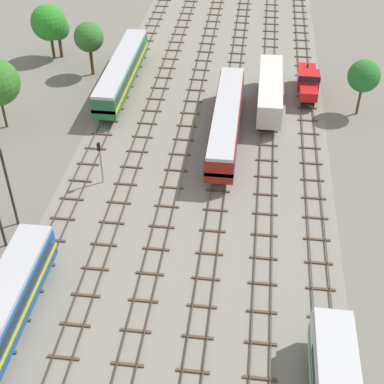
% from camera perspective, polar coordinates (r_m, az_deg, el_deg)
% --- Properties ---
extents(ground_plane, '(480.00, 480.00, 0.00)m').
position_cam_1_polar(ground_plane, '(64.38, 1.28, 5.35)').
color(ground_plane, slate).
extents(ballast_bed, '(27.60, 176.00, 0.01)m').
position_cam_1_polar(ballast_bed, '(64.38, 1.28, 5.35)').
color(ballast_bed, gray).
rests_on(ballast_bed, ground).
extents(track_far_left, '(2.40, 126.00, 0.29)m').
position_cam_1_polar(track_far_left, '(67.13, -8.76, 6.50)').
color(track_far_left, '#47382D').
rests_on(track_far_left, ground).
extents(track_left, '(2.40, 126.00, 0.29)m').
position_cam_1_polar(track_left, '(66.09, -4.78, 6.30)').
color(track_left, '#47382D').
rests_on(track_left, ground).
extents(track_centre_left, '(2.40, 126.00, 0.29)m').
position_cam_1_polar(track_centre_left, '(65.38, -0.69, 6.06)').
color(track_centre_left, '#47382D').
rests_on(track_centre_left, ground).
extents(track_centre, '(2.40, 126.00, 0.29)m').
position_cam_1_polar(track_centre, '(65.01, 3.45, 5.78)').
color(track_centre, '#47382D').
rests_on(track_centre, ground).
extents(track_centre_right, '(2.40, 126.00, 0.29)m').
position_cam_1_polar(track_centre_right, '(64.97, 7.62, 5.47)').
color(track_centre_right, '#47382D').
rests_on(track_centre_right, ground).
extents(track_right, '(2.40, 126.00, 0.29)m').
position_cam_1_polar(track_right, '(65.28, 11.77, 5.13)').
color(track_right, '#47382D').
rests_on(track_right, ground).
extents(diesel_railcar_centre_mid, '(2.96, 20.50, 3.80)m').
position_cam_1_polar(diesel_railcar_centre_mid, '(63.08, 3.49, 7.31)').
color(diesel_railcar_centre_mid, maroon).
rests_on(diesel_railcar_centre_mid, ground).
extents(freight_boxcar_centre_right_midfar, '(2.87, 14.00, 3.60)m').
position_cam_1_polar(freight_boxcar_centre_right_midfar, '(69.98, 7.88, 10.15)').
color(freight_boxcar_centre_right_midfar, beige).
rests_on(freight_boxcar_centre_right_midfar, ground).
extents(diesel_railcar_far_left_far, '(2.96, 20.50, 3.80)m').
position_cam_1_polar(diesel_railcar_far_left_far, '(74.31, -7.08, 12.06)').
color(diesel_railcar_far_left_far, '#286638').
rests_on(diesel_railcar_far_left_far, ground).
extents(shunter_loco_right_farther, '(2.74, 8.46, 3.10)m').
position_cam_1_polar(shunter_loco_right_farther, '(73.91, 11.60, 10.92)').
color(shunter_loco_right_farther, red).
rests_on(shunter_loco_right_farther, ground).
extents(signal_post_nearest, '(0.28, 0.47, 4.90)m').
position_cam_1_polar(signal_post_nearest, '(56.54, -9.25, 3.51)').
color(signal_post_nearest, gray).
rests_on(signal_post_nearest, ground).
extents(lineside_tree_1, '(3.28, 3.28, 5.91)m').
position_cam_1_polar(lineside_tree_1, '(84.29, -13.39, 15.75)').
color(lineside_tree_1, '#4C331E').
rests_on(lineside_tree_1, ground).
extents(lineside_tree_2, '(3.80, 3.80, 6.91)m').
position_cam_1_polar(lineside_tree_2, '(69.87, 16.96, 11.13)').
color(lineside_tree_2, '#4C331E').
rests_on(lineside_tree_2, ground).
extents(lineside_tree_3, '(3.91, 3.91, 7.27)m').
position_cam_1_polar(lineside_tree_3, '(77.75, -10.37, 15.11)').
color(lineside_tree_3, '#4C331E').
rests_on(lineside_tree_3, ground).
extents(lineside_tree_4, '(4.96, 4.96, 7.68)m').
position_cam_1_polar(lineside_tree_4, '(83.93, -14.26, 16.24)').
color(lineside_tree_4, '#4C331E').
rests_on(lineside_tree_4, ground).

